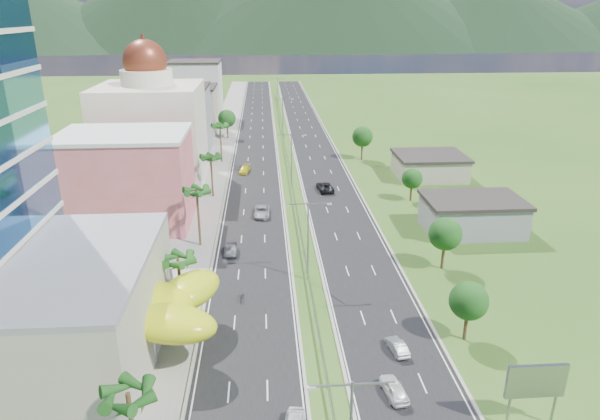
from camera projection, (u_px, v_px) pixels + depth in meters
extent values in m
plane|color=#2D5119|center=(315.00, 320.00, 62.32)|extent=(500.00, 500.00, 0.00)
cube|color=black|center=(256.00, 142.00, 145.86)|extent=(11.00, 260.00, 0.04)
cube|color=black|center=(311.00, 141.00, 146.83)|extent=(11.00, 260.00, 0.04)
cube|color=gray|center=(221.00, 142.00, 145.23)|extent=(7.00, 260.00, 0.12)
cube|color=gray|center=(287.00, 156.00, 129.32)|extent=(0.08, 216.00, 0.28)
cube|color=gray|center=(276.00, 94.00, 224.65)|extent=(0.10, 0.12, 0.70)
cube|color=gray|center=(331.00, 385.00, 35.08)|extent=(2.88, 0.12, 0.12)
cube|color=gray|center=(374.00, 383.00, 35.27)|extent=(2.88, 0.12, 0.12)
cube|color=silver|center=(311.00, 388.00, 35.03)|extent=(0.60, 0.25, 0.18)
cube|color=silver|center=(393.00, 384.00, 35.38)|extent=(0.60, 0.25, 0.18)
cylinder|color=gray|center=(308.00, 242.00, 69.72)|extent=(0.20, 0.20, 11.00)
cube|color=gray|center=(297.00, 204.00, 67.76)|extent=(2.88, 0.12, 0.12)
cube|color=gray|center=(319.00, 203.00, 67.94)|extent=(2.88, 0.12, 0.12)
cube|color=silver|center=(287.00, 205.00, 67.71)|extent=(0.60, 0.25, 0.18)
cube|color=silver|center=(329.00, 204.00, 68.06)|extent=(0.60, 0.25, 0.18)
cylinder|color=gray|center=(291.00, 161.00, 107.07)|extent=(0.20, 0.20, 11.00)
cube|color=gray|center=(284.00, 135.00, 105.10)|extent=(2.88, 0.12, 0.12)
cube|color=gray|center=(299.00, 135.00, 105.29)|extent=(2.88, 0.12, 0.12)
cube|color=silver|center=(278.00, 135.00, 105.06)|extent=(0.60, 0.25, 0.18)
cube|color=silver|center=(305.00, 135.00, 105.41)|extent=(0.60, 0.25, 0.18)
cylinder|color=gray|center=(283.00, 118.00, 149.08)|extent=(0.20, 0.20, 11.00)
cube|color=gray|center=(277.00, 99.00, 147.12)|extent=(2.88, 0.12, 0.12)
cube|color=gray|center=(288.00, 99.00, 147.30)|extent=(2.88, 0.12, 0.12)
cube|color=silver|center=(273.00, 99.00, 147.07)|extent=(0.60, 0.25, 0.18)
cube|color=silver|center=(292.00, 99.00, 147.42)|extent=(0.60, 0.25, 0.18)
cylinder|color=gray|center=(278.00, 94.00, 191.09)|extent=(0.20, 0.20, 11.00)
cube|color=gray|center=(274.00, 79.00, 189.13)|extent=(2.88, 0.12, 0.12)
cube|color=gray|center=(282.00, 79.00, 189.32)|extent=(2.88, 0.12, 0.12)
cube|color=silver|center=(270.00, 79.00, 189.09)|extent=(0.60, 0.25, 0.18)
cube|color=silver|center=(285.00, 79.00, 189.44)|extent=(0.60, 0.25, 0.18)
cylinder|color=gray|center=(98.00, 322.00, 58.20)|extent=(0.50, 0.50, 4.00)
cylinder|color=gray|center=(154.00, 347.00, 53.98)|extent=(0.50, 0.50, 4.00)
cylinder|color=gray|center=(106.00, 367.00, 50.92)|extent=(0.50, 0.50, 4.00)
cylinder|color=gray|center=(181.00, 319.00, 58.78)|extent=(0.50, 0.50, 4.00)
cube|color=#CE5D54|center=(127.00, 181.00, 87.75)|extent=(20.00, 15.00, 15.00)
cube|color=beige|center=(152.00, 135.00, 108.34)|extent=(20.00, 20.00, 20.00)
cylinder|color=beige|center=(147.00, 77.00, 104.29)|extent=(10.00, 10.00, 3.00)
sphere|color=maroon|center=(145.00, 61.00, 103.23)|extent=(8.40, 8.40, 8.40)
cube|color=gray|center=(176.00, 121.00, 132.45)|extent=(16.00, 15.00, 16.00)
cube|color=#A7A18A|center=(188.00, 111.00, 153.52)|extent=(16.00, 15.00, 13.00)
cube|color=silver|center=(196.00, 91.00, 174.11)|extent=(16.00, 15.00, 18.00)
cylinder|color=gray|center=(508.00, 411.00, 45.92)|extent=(0.24, 0.24, 3.20)
cylinder|color=gray|center=(553.00, 409.00, 46.18)|extent=(0.24, 0.24, 3.20)
cube|color=#D85919|center=(536.00, 381.00, 44.99)|extent=(5.20, 0.35, 3.20)
cube|color=gray|center=(472.00, 216.00, 86.59)|extent=(15.00, 10.00, 5.00)
cube|color=#A7A18A|center=(429.00, 167.00, 114.83)|extent=(14.00, 12.00, 4.40)
cylinder|color=#47301C|center=(180.00, 288.00, 61.87)|extent=(0.36, 0.36, 7.50)
cylinder|color=#47301C|center=(199.00, 218.00, 80.28)|extent=(0.36, 0.36, 9.00)
cylinder|color=#47301C|center=(212.00, 177.00, 101.93)|extent=(0.36, 0.36, 8.00)
cylinder|color=#47301C|center=(221.00, 144.00, 125.13)|extent=(0.36, 0.36, 8.80)
cylinder|color=#47301C|center=(227.00, 130.00, 149.15)|extent=(0.40, 0.40, 4.90)
sphere|color=#1D5119|center=(227.00, 118.00, 148.04)|extent=(4.90, 4.90, 4.90)
cylinder|color=#47301C|center=(466.00, 323.00, 57.95)|extent=(0.40, 0.40, 4.20)
sphere|color=#1D5119|center=(469.00, 301.00, 56.99)|extent=(4.20, 4.20, 4.20)
cylinder|color=#47301C|center=(443.00, 253.00, 73.95)|extent=(0.40, 0.40, 4.55)
sphere|color=#1D5119|center=(445.00, 234.00, 72.92)|extent=(4.55, 4.55, 4.55)
cylinder|color=#47301C|center=(411.00, 191.00, 100.41)|extent=(0.40, 0.40, 3.85)
sphere|color=#1D5119|center=(412.00, 178.00, 99.54)|extent=(3.85, 3.85, 3.85)
cylinder|color=#47301C|center=(362.00, 150.00, 127.97)|extent=(0.40, 0.40, 4.90)
sphere|color=#1D5119|center=(362.00, 137.00, 126.86)|extent=(4.90, 4.90, 4.90)
imported|color=black|center=(232.00, 250.00, 78.81)|extent=(1.53, 4.20, 1.38)
imported|color=#A1A4A8|center=(262.00, 212.00, 93.34)|extent=(2.78, 5.71, 1.56)
imported|color=gold|center=(245.00, 169.00, 118.23)|extent=(2.69, 5.02, 1.38)
imported|color=white|center=(394.00, 388.00, 49.88)|extent=(2.38, 4.53, 1.47)
imported|color=#989B9F|center=(397.00, 346.00, 56.28)|extent=(1.99, 4.02, 1.27)
imported|color=black|center=(325.00, 187.00, 106.29)|extent=(3.34, 6.17, 1.64)
imported|color=black|center=(242.00, 296.00, 66.28)|extent=(0.87, 1.99, 1.23)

